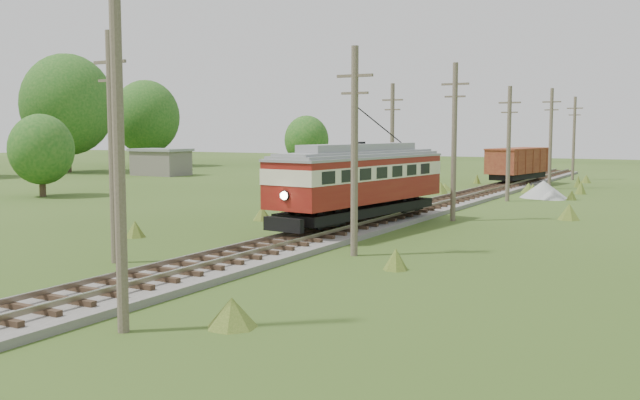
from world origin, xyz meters
The scene contains 17 objects.
railbed_main centered at (0.00, 34.00, 0.19)m, with size 3.60×96.00×0.57m.
streetcar centered at (0.00, 25.39, 2.73)m, with size 4.45×13.12×5.94m.
gondola centered at (0.00, 59.63, 2.17)m, with size 4.30×9.32×2.98m.
gravel_pile centered at (4.87, 47.95, 0.63)m, with size 3.68×3.90×1.34m.
utility_pole_r_1 centered at (3.10, 5.00, 4.40)m, with size 0.30×0.30×8.80m.
utility_pole_r_2 centered at (3.30, 18.00, 4.42)m, with size 1.60×0.30×8.60m.
utility_pole_r_3 centered at (3.20, 31.00, 4.63)m, with size 1.60×0.30×9.00m.
utility_pole_r_4 centered at (3.00, 44.00, 4.32)m, with size 1.60×0.30×8.40m.
utility_pole_r_5 centered at (3.40, 57.00, 4.58)m, with size 1.60×0.30×8.90m.
utility_pole_r_6 centered at (3.20, 70.00, 4.47)m, with size 1.60×0.30×8.70m.
utility_pole_l_a centered at (-4.20, 12.00, 4.63)m, with size 1.60×0.30×9.00m.
utility_pole_l_b centered at (-4.50, 40.00, 4.42)m, with size 1.60×0.30×8.60m.
tree_left_4 centered at (-54.00, 54.00, 8.37)m, with size 11.34×11.34×14.61m.
tree_left_5 centered at (-56.00, 70.00, 7.12)m, with size 9.66×9.66×12.44m.
tree_mid_a centered at (-28.00, 68.00, 4.02)m, with size 5.46×5.46×7.03m.
tree_mid_c centered at (-30.00, 30.00, 3.71)m, with size 5.04×5.04×6.49m.
shed centered at (-40.00, 55.00, 1.57)m, with size 6.40×4.40×3.10m.
Camera 1 is at (16.26, -8.24, 5.18)m, focal length 40.00 mm.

